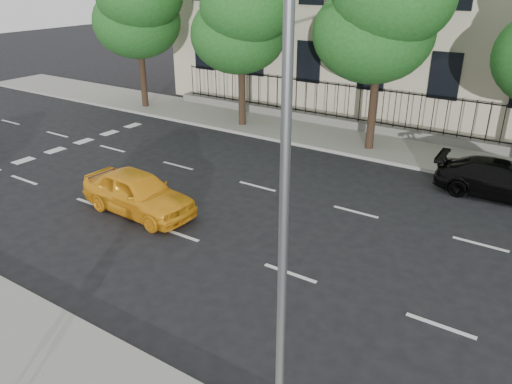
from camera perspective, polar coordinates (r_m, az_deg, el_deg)
ground at (r=12.02m, az=-2.20°, el=-14.73°), size 120.00×120.00×0.00m
far_sidewalk at (r=23.49m, az=18.00°, el=4.31°), size 60.00×4.00×0.15m
lane_markings at (r=15.46m, az=8.07°, el=-5.34°), size 49.60×4.62×0.01m
crosswalk at (r=24.21m, az=-23.48°, el=3.87°), size 0.50×12.10×0.01m
iron_fence at (r=24.90m, az=19.30°, el=6.61°), size 30.00×0.50×2.20m
street_light at (r=6.97m, az=5.55°, el=4.02°), size 0.25×3.32×8.05m
tree_b at (r=25.52m, az=-1.44°, el=20.21°), size 5.53×5.12×8.97m
tree_c at (r=22.27m, az=14.57°, el=20.43°), size 5.89×5.50×9.80m
yellow_taxi at (r=17.12m, az=-13.32°, el=-0.06°), size 4.35×1.93×1.45m
black_sedan at (r=19.91m, az=26.22°, el=1.26°), size 4.62×2.04×1.32m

